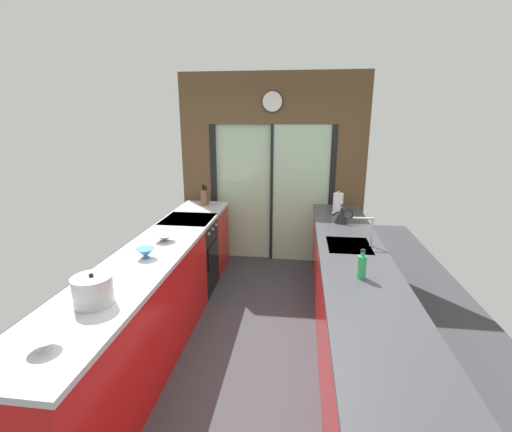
% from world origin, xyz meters
% --- Properties ---
extents(ground_plane, '(5.04, 7.60, 0.02)m').
position_xyz_m(ground_plane, '(0.00, 0.60, -0.01)').
color(ground_plane, '#38383D').
extents(back_wall_unit, '(2.64, 0.12, 2.70)m').
position_xyz_m(back_wall_unit, '(0.00, 2.40, 1.52)').
color(back_wall_unit, brown).
rests_on(back_wall_unit, ground_plane).
extents(left_counter_run, '(0.62, 3.80, 0.92)m').
position_xyz_m(left_counter_run, '(-0.91, 0.13, 0.47)').
color(left_counter_run, red).
rests_on(left_counter_run, ground_plane).
extents(right_counter_run, '(0.62, 3.80, 0.92)m').
position_xyz_m(right_counter_run, '(0.91, 0.30, 0.46)').
color(right_counter_run, red).
rests_on(right_counter_run, ground_plane).
extents(sink_faucet, '(0.19, 0.02, 0.28)m').
position_xyz_m(sink_faucet, '(1.06, 0.55, 1.10)').
color(sink_faucet, '#B7BABC').
rests_on(sink_faucet, right_counter_run).
extents(oven_range, '(0.60, 0.60, 0.92)m').
position_xyz_m(oven_range, '(-0.91, 1.25, 0.46)').
color(oven_range, black).
rests_on(oven_range, ground_plane).
extents(mixing_bowl_near, '(0.17, 0.17, 0.06)m').
position_xyz_m(mixing_bowl_near, '(-0.89, -1.27, 0.96)').
color(mixing_bowl_near, silver).
rests_on(mixing_bowl_near, left_counter_run).
extents(mixing_bowl_mid, '(0.17, 0.17, 0.09)m').
position_xyz_m(mixing_bowl_mid, '(-0.89, 0.00, 0.97)').
color(mixing_bowl_mid, teal).
rests_on(mixing_bowl_mid, left_counter_run).
extents(mixing_bowl_far, '(0.19, 0.19, 0.07)m').
position_xyz_m(mixing_bowl_far, '(-0.89, 0.43, 0.96)').
color(mixing_bowl_far, gray).
rests_on(mixing_bowl_far, left_counter_run).
extents(knife_block, '(0.08, 0.14, 0.29)m').
position_xyz_m(knife_block, '(-0.89, 1.96, 1.03)').
color(knife_block, brown).
rests_on(knife_block, left_counter_run).
extents(stock_pot, '(0.26, 0.26, 0.22)m').
position_xyz_m(stock_pot, '(-0.89, -0.79, 1.02)').
color(stock_pot, '#B7BABC').
rests_on(stock_pot, left_counter_run).
extents(kettle, '(0.24, 0.15, 0.22)m').
position_xyz_m(kettle, '(0.89, 1.30, 1.02)').
color(kettle, black).
rests_on(kettle, right_counter_run).
extents(soap_bottle_near, '(0.07, 0.07, 0.23)m').
position_xyz_m(soap_bottle_near, '(0.89, -0.18, 1.02)').
color(soap_bottle_near, '#339E56').
rests_on(soap_bottle_near, right_counter_run).
extents(soap_bottle_far, '(0.06, 0.06, 0.22)m').
position_xyz_m(soap_bottle_far, '(0.89, 1.93, 1.01)').
color(soap_bottle_far, silver).
rests_on(soap_bottle_far, right_counter_run).
extents(paper_towel_roll, '(0.14, 0.14, 0.29)m').
position_xyz_m(paper_towel_roll, '(0.89, 1.72, 1.05)').
color(paper_towel_roll, '#B7BABC').
rests_on(paper_towel_roll, right_counter_run).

